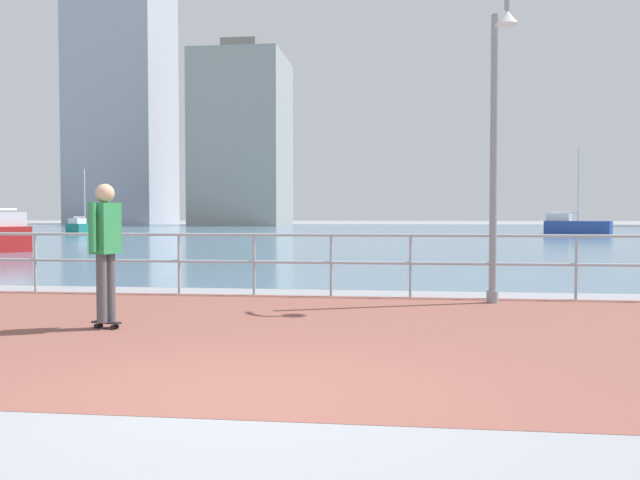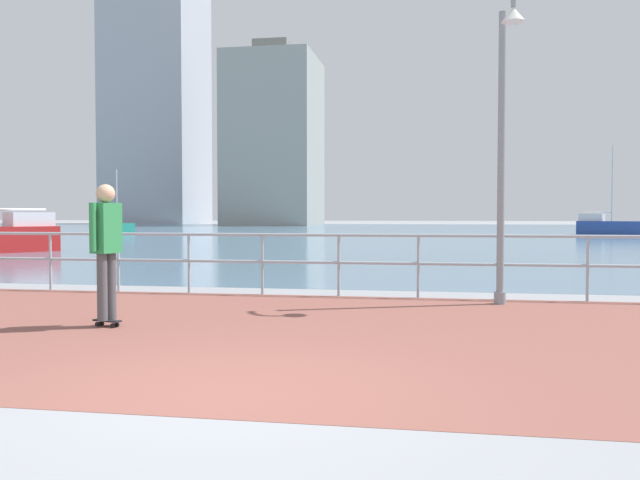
{
  "view_description": "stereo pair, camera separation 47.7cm",
  "coord_description": "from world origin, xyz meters",
  "px_view_note": "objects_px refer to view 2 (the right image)",
  "views": [
    {
      "loc": [
        1.25,
        -5.22,
        1.45
      ],
      "look_at": [
        0.12,
        3.95,
        1.1
      ],
      "focal_mm": 37.61,
      "sensor_mm": 36.0,
      "label": 1
    },
    {
      "loc": [
        1.72,
        -5.15,
        1.45
      ],
      "look_at": [
        0.12,
        3.95,
        1.1
      ],
      "focal_mm": 37.61,
      "sensor_mm": 36.0,
      "label": 2
    }
  ],
  "objects_px": {
    "lamppost": "(505,122)",
    "skateboarder": "(106,241)",
    "sailboat_white": "(116,227)",
    "sailboat_blue": "(609,226)"
  },
  "relations": [
    {
      "from": "lamppost",
      "to": "sailboat_blue",
      "type": "distance_m",
      "value": 41.64
    },
    {
      "from": "lamppost",
      "to": "sailboat_white",
      "type": "distance_m",
      "value": 45.62
    },
    {
      "from": "sailboat_blue",
      "to": "lamppost",
      "type": "bearing_deg",
      "value": -105.56
    },
    {
      "from": "sailboat_blue",
      "to": "sailboat_white",
      "type": "relative_size",
      "value": 1.29
    },
    {
      "from": "lamppost",
      "to": "sailboat_white",
      "type": "height_order",
      "value": "lamppost"
    },
    {
      "from": "sailboat_white",
      "to": "sailboat_blue",
      "type": "bearing_deg",
      "value": 3.79
    },
    {
      "from": "sailboat_white",
      "to": "lamppost",
      "type": "bearing_deg",
      "value": -55.66
    },
    {
      "from": "sailboat_blue",
      "to": "skateboarder",
      "type": "bearing_deg",
      "value": -110.86
    },
    {
      "from": "lamppost",
      "to": "skateboarder",
      "type": "bearing_deg",
      "value": -150.4
    },
    {
      "from": "skateboarder",
      "to": "sailboat_blue",
      "type": "xyz_separation_m",
      "value": [
        16.4,
        43.03,
        -0.5
      ]
    }
  ]
}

